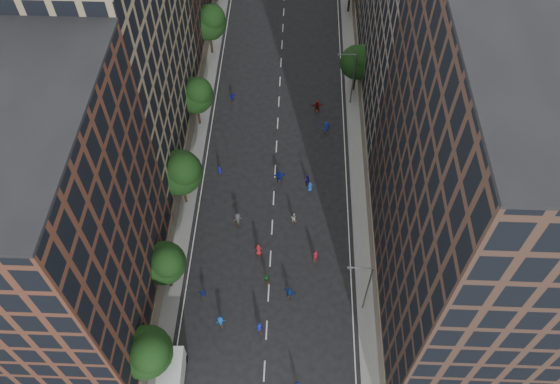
# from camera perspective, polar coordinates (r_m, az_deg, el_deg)

# --- Properties ---
(ground) EXTENTS (240.00, 240.00, 0.00)m
(ground) POSITION_cam_1_polar(r_m,az_deg,el_deg) (78.88, -0.25, 6.94)
(ground) COLOR black
(ground) RESTS_ON ground
(sidewalk_left) EXTENTS (4.00, 105.00, 0.15)m
(sidewalk_left) POSITION_cam_1_polar(r_m,az_deg,el_deg) (85.42, -8.27, 10.71)
(sidewalk_left) COLOR slate
(sidewalk_left) RESTS_ON ground
(sidewalk_right) EXTENTS (4.00, 105.00, 0.15)m
(sidewalk_right) POSITION_cam_1_polar(r_m,az_deg,el_deg) (84.76, 8.22, 10.32)
(sidewalk_right) COLOR slate
(sidewalk_right) RESTS_ON ground
(bldg_left_a) EXTENTS (14.00, 22.00, 30.00)m
(bldg_left_a) POSITION_cam_1_polar(r_m,az_deg,el_deg) (53.41, -22.50, -4.14)
(bldg_left_a) COLOR #522D1F
(bldg_left_a) RESTS_ON ground
(bldg_left_b) EXTENTS (14.00, 26.00, 34.00)m
(bldg_left_b) POSITION_cam_1_polar(r_m,az_deg,el_deg) (67.21, -17.43, 14.14)
(bldg_left_b) COLOR #887859
(bldg_left_b) RESTS_ON ground
(bldg_right_a) EXTENTS (14.00, 30.00, 36.00)m
(bldg_right_a) POSITION_cam_1_polar(r_m,az_deg,el_deg) (51.56, 20.11, 0.05)
(bldg_right_a) COLOR #402B22
(bldg_right_a) RESTS_ON ground
(bldg_right_b) EXTENTS (14.00, 28.00, 33.00)m
(bldg_right_b) POSITION_cam_1_polar(r_m,az_deg,el_deg) (73.21, 15.62, 17.63)
(bldg_right_b) COLOR #6F655C
(bldg_right_b) RESTS_ON ground
(tree_left_0) EXTENTS (5.20, 5.20, 8.83)m
(tree_left_0) POSITION_cam_1_polar(r_m,az_deg,el_deg) (55.55, -13.71, -15.94)
(tree_left_0) COLOR black
(tree_left_0) RESTS_ON ground
(tree_left_1) EXTENTS (4.80, 4.80, 8.21)m
(tree_left_1) POSITION_cam_1_polar(r_m,az_deg,el_deg) (60.05, -11.93, -7.22)
(tree_left_1) COLOR black
(tree_left_1) RESTS_ON ground
(tree_left_2) EXTENTS (5.60, 5.60, 9.45)m
(tree_left_2) POSITION_cam_1_polar(r_m,az_deg,el_deg) (66.02, -10.35, 2.13)
(tree_left_2) COLOR black
(tree_left_2) RESTS_ON ground
(tree_left_3) EXTENTS (5.00, 5.00, 8.58)m
(tree_left_3) POSITION_cam_1_polar(r_m,az_deg,el_deg) (75.87, -8.75, 10.07)
(tree_left_3) COLOR black
(tree_left_3) RESTS_ON ground
(tree_left_4) EXTENTS (5.40, 5.40, 9.08)m
(tree_left_4) POSITION_cam_1_polar(r_m,az_deg,el_deg) (87.97, -7.36, 17.28)
(tree_left_4) COLOR black
(tree_left_4) RESTS_ON ground
(tree_right_a) EXTENTS (5.00, 5.00, 8.39)m
(tree_right_a) POSITION_cam_1_polar(r_m,az_deg,el_deg) (81.37, 8.22, 13.40)
(tree_right_a) COLOR black
(tree_right_a) RESTS_ON ground
(streetlamp_near) EXTENTS (2.64, 0.22, 9.06)m
(streetlamp_near) POSITION_cam_1_polar(r_m,az_deg,el_deg) (58.54, 8.97, -9.71)
(streetlamp_near) COLOR #595B60
(streetlamp_near) RESTS_ON ground
(streetlamp_far) EXTENTS (2.64, 0.22, 9.06)m
(streetlamp_far) POSITION_cam_1_polar(r_m,az_deg,el_deg) (79.37, 7.54, 11.88)
(streetlamp_far) COLOR #595B60
(streetlamp_far) RESTS_ON ground
(cargo_van) EXTENTS (2.76, 5.54, 2.90)m
(cargo_van) POSITION_cam_1_polar(r_m,az_deg,el_deg) (59.02, -11.31, -18.33)
(cargo_van) COLOR silver
(cargo_van) RESTS_ON ground
(skater_1) EXTENTS (0.83, 0.70, 1.92)m
(skater_1) POSITION_cam_1_polar(r_m,az_deg,el_deg) (60.51, -2.16, -13.97)
(skater_1) COLOR #141DA3
(skater_1) RESTS_ON ground
(skater_3) EXTENTS (1.25, 0.94, 1.71)m
(skater_3) POSITION_cam_1_polar(r_m,az_deg,el_deg) (61.20, -6.22, -13.30)
(skater_3) COLOR #154AAE
(skater_3) RESTS_ON ground
(skater_4) EXTENTS (0.93, 0.52, 1.49)m
(skater_4) POSITION_cam_1_polar(r_m,az_deg,el_deg) (63.01, -8.06, -10.47)
(skater_4) COLOR #132D9C
(skater_4) RESTS_ON ground
(skater_5) EXTENTS (1.58, 1.04, 1.64)m
(skater_5) POSITION_cam_1_polar(r_m,az_deg,el_deg) (62.39, 0.99, -10.48)
(skater_5) COLOR navy
(skater_5) RESTS_ON ground
(skater_6) EXTENTS (0.96, 0.71, 1.79)m
(skater_6) POSITION_cam_1_polar(r_m,az_deg,el_deg) (65.08, -2.25, -6.06)
(skater_6) COLOR #A41B23
(skater_6) RESTS_ON ground
(skater_7) EXTENTS (0.73, 0.52, 1.90)m
(skater_7) POSITION_cam_1_polar(r_m,az_deg,el_deg) (64.66, 3.72, -6.68)
(skater_7) COLOR maroon
(skater_7) RESTS_ON ground
(skater_8) EXTENTS (0.82, 0.69, 1.51)m
(skater_8) POSITION_cam_1_polar(r_m,az_deg,el_deg) (67.74, 1.43, -2.71)
(skater_8) COLOR silver
(skater_8) RESTS_ON ground
(skater_9) EXTENTS (1.35, 1.05, 1.84)m
(skater_9) POSITION_cam_1_polar(r_m,az_deg,el_deg) (67.61, -4.43, -2.83)
(skater_9) COLOR #3C3C40
(skater_9) RESTS_ON ground
(skater_10) EXTENTS (0.97, 0.65, 1.53)m
(skater_10) POSITION_cam_1_polar(r_m,az_deg,el_deg) (63.30, -1.38, -9.00)
(skater_10) COLOR #1D6129
(skater_10) RESTS_ON ground
(skater_11) EXTENTS (1.71, 0.68, 1.80)m
(skater_11) POSITION_cam_1_polar(r_m,az_deg,el_deg) (71.48, -0.07, 1.63)
(skater_11) COLOR #121E95
(skater_11) RESTS_ON ground
(skater_12) EXTENTS (0.89, 0.73, 1.58)m
(skater_12) POSITION_cam_1_polar(r_m,az_deg,el_deg) (70.66, 3.16, 0.54)
(skater_12) COLOR blue
(skater_12) RESTS_ON ground
(skater_13) EXTENTS (0.66, 0.52, 1.61)m
(skater_13) POSITION_cam_1_polar(r_m,az_deg,el_deg) (72.65, -6.33, 2.21)
(skater_13) COLOR #13199C
(skater_13) RESTS_ON ground
(skater_14) EXTENTS (0.90, 0.82, 1.50)m
(skater_14) POSITION_cam_1_polar(r_m,az_deg,el_deg) (71.48, 2.83, 1.35)
(skater_14) COLOR #17139F
(skater_14) RESTS_ON ground
(skater_15) EXTENTS (1.36, 1.10, 1.83)m
(skater_15) POSITION_cam_1_polar(r_m,az_deg,el_deg) (77.64, 4.84, 6.74)
(skater_15) COLOR #122699
(skater_15) RESTS_ON ground
(skater_16) EXTENTS (1.09, 0.76, 1.72)m
(skater_16) POSITION_cam_1_polar(r_m,az_deg,el_deg) (82.14, -4.99, 9.81)
(skater_16) COLOR #1514A3
(skater_16) RESTS_ON ground
(skater_17) EXTENTS (1.86, 0.80, 1.94)m
(skater_17) POSITION_cam_1_polar(r_m,az_deg,el_deg) (80.50, 3.91, 8.93)
(skater_17) COLOR maroon
(skater_17) RESTS_ON ground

